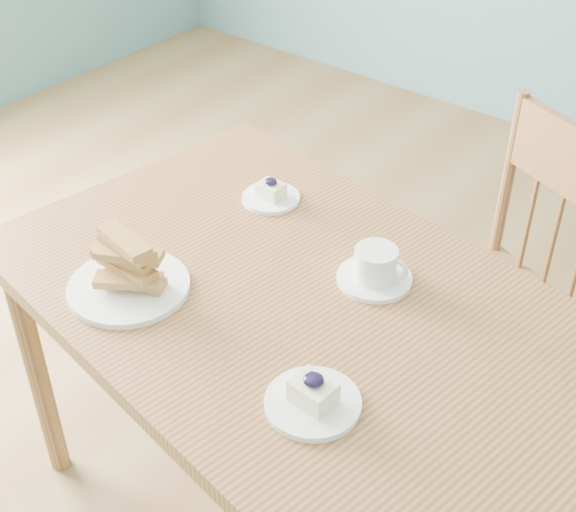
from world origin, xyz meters
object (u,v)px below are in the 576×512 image
(cheesecake_plate_near, at_px, (313,398))
(cheesecake_plate_far, at_px, (271,195))
(dining_table, at_px, (320,342))
(coffee_cup, at_px, (376,268))
(biscotti_plate, at_px, (127,272))
(dining_chair, at_px, (503,295))

(cheesecake_plate_near, height_order, cheesecake_plate_far, cheesecake_plate_near)
(dining_table, height_order, cheesecake_plate_far, cheesecake_plate_far)
(cheesecake_plate_far, height_order, coffee_cup, coffee_cup)
(coffee_cup, xyz_separation_m, biscotti_plate, (-0.37, -0.33, 0.01))
(dining_table, distance_m, dining_chair, 0.67)
(dining_table, height_order, coffee_cup, coffee_cup)
(dining_chair, distance_m, biscotti_plate, 0.99)
(cheesecake_plate_near, bearing_deg, dining_table, 123.24)
(dining_table, bearing_deg, biscotti_plate, -143.39)
(dining_table, relative_size, cheesecake_plate_far, 11.21)
(biscotti_plate, bearing_deg, cheesecake_plate_far, 88.33)
(coffee_cup, bearing_deg, dining_chair, 64.31)
(cheesecake_plate_near, height_order, coffee_cup, coffee_cup)
(dining_table, xyz_separation_m, coffee_cup, (0.03, 0.15, 0.11))
(dining_table, bearing_deg, dining_chair, 87.13)
(dining_chair, bearing_deg, dining_table, -79.14)
(cheesecake_plate_far, distance_m, coffee_cup, 0.38)
(dining_table, xyz_separation_m, biscotti_plate, (-0.35, -0.18, 0.12))
(dining_table, distance_m, cheesecake_plate_near, 0.26)
(cheesecake_plate_far, height_order, biscotti_plate, biscotti_plate)
(dining_table, bearing_deg, cheesecake_plate_near, -47.51)
(cheesecake_plate_far, relative_size, biscotti_plate, 0.55)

